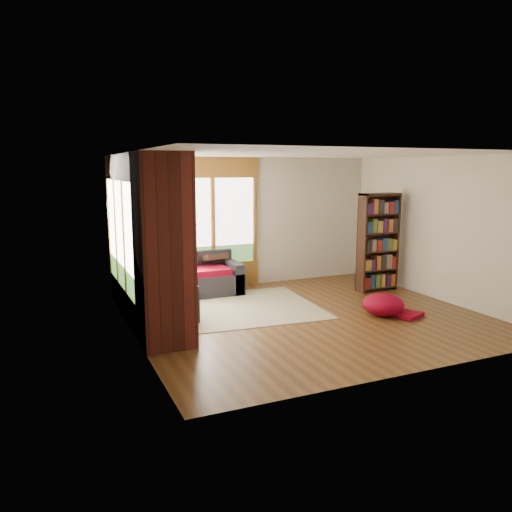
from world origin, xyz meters
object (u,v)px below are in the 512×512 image
object	(u,v)px
brick_chimney	(164,251)
area_rug	(229,309)
pouf	(383,304)
bookshelf	(378,242)
sectional_sofa	(164,287)
dog_brindle	(163,269)
dog_tan	(157,258)

from	to	relation	value
brick_chimney	area_rug	distance (m)	2.29
brick_chimney	pouf	xyz separation A→B (m)	(3.59, -0.08, -1.11)
pouf	bookshelf	bearing A→B (deg)	56.56
sectional_sofa	dog_brindle	distance (m)	0.78
pouf	dog_tan	distance (m)	4.02
brick_chimney	dog_brindle	world-z (taller)	brick_chimney
area_rug	pouf	size ratio (longest dim) A/B	4.47
pouf	dog_tan	bearing A→B (deg)	143.22
bookshelf	dog_tan	xyz separation A→B (m)	(-4.13, 0.93, -0.17)
dog_tan	area_rug	bearing A→B (deg)	-97.52
brick_chimney	bookshelf	xyz separation A→B (m)	(4.54, 1.36, -0.34)
area_rug	dog_brindle	world-z (taller)	dog_brindle
area_rug	pouf	xyz separation A→B (m)	(2.19, -1.36, 0.19)
sectional_sofa	dog_tan	size ratio (longest dim) A/B	2.12
sectional_sofa	bookshelf	world-z (taller)	bookshelf
brick_chimney	dog_brindle	xyz separation A→B (m)	(0.30, 1.43, -0.54)
sectional_sofa	dog_tan	xyz separation A→B (m)	(-0.04, 0.25, 0.49)
bookshelf	brick_chimney	bearing A→B (deg)	-163.30
bookshelf	dog_brindle	bearing A→B (deg)	179.09
sectional_sofa	area_rug	xyz separation A→B (m)	(0.95, -0.77, -0.30)
dog_tan	dog_brindle	distance (m)	0.87
dog_tan	sectional_sofa	bearing A→B (deg)	-132.77
dog_brindle	pouf	bearing A→B (deg)	-117.90
sectional_sofa	bookshelf	bearing A→B (deg)	-10.70
area_rug	sectional_sofa	bearing A→B (deg)	140.96
dog_tan	dog_brindle	world-z (taller)	dog_tan
brick_chimney	dog_tan	bearing A→B (deg)	79.94
pouf	dog_tan	world-z (taller)	dog_tan
area_rug	brick_chimney	bearing A→B (deg)	-137.49
sectional_sofa	area_rug	size ratio (longest dim) A/B	0.74
bookshelf	dog_tan	size ratio (longest dim) A/B	1.85
brick_chimney	dog_brindle	bearing A→B (deg)	78.02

